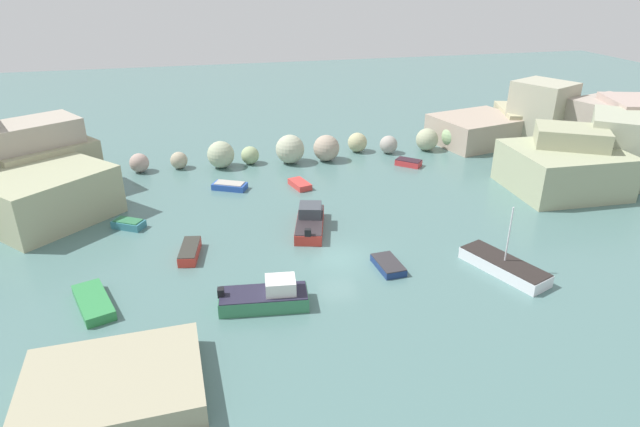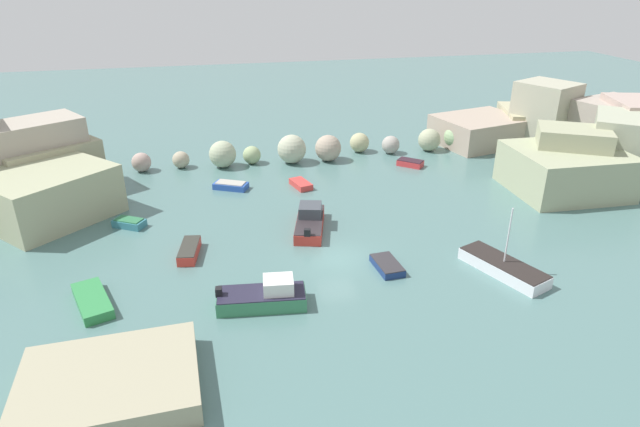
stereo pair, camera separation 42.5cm
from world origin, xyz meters
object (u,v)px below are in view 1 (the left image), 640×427
Objects in this scene: stone_dock at (113,386)px; moored_boat_10 at (93,302)px; moored_boat_6 at (310,221)px; moored_boat_7 at (129,224)px; moored_boat_9 at (388,265)px; moored_boat_3 at (408,163)px; moored_boat_0 at (300,184)px; moored_boat_1 at (267,297)px; moored_boat_4 at (504,266)px; moored_boat_5 at (230,186)px; moored_boat_2 at (190,251)px; moored_boat_8 at (109,192)px.

stone_dock is 7.87m from moored_boat_10.
moored_boat_6 is 2.21× the size of moored_boat_7.
moored_boat_9 is 17.67m from moored_boat_10.
moored_boat_7 is (-25.22, -7.88, 0.00)m from moored_boat_3.
moored_boat_1 is (-5.47, -17.27, 0.36)m from moored_boat_0.
moored_boat_6 is at bearing 70.12° from moored_boat_1.
moored_boat_4 is 13.76m from moored_boat_6.
moored_boat_1 is at bearing 155.46° from moored_boat_7.
moored_boat_3 is 0.45× the size of moored_boat_6.
moored_boat_5 is at bearing 73.19° from stone_dock.
moored_boat_5 is 18.11m from moored_boat_9.
moored_boat_0 is 1.03× the size of moored_boat_3.
moored_boat_0 is 0.96× the size of moored_boat_9.
moored_boat_0 is 21.25m from moored_boat_10.
moored_boat_7 is at bearing -125.22° from moored_boat_9.
moored_boat_7 is (-0.74, 17.79, -0.28)m from stone_dock.
moored_boat_10 is at bearing 103.72° from stone_dock.
moored_boat_4 reaches higher than moored_boat_5.
moored_boat_5 is at bearing 65.84° from moored_boat_0.
stone_dock is at bearing 89.30° from moored_boat_3.
stone_dock is at bearing 134.88° from moored_boat_0.
moored_boat_7 is 0.93× the size of moored_boat_9.
stone_dock is 26.22m from moored_boat_0.
moored_boat_9 is (8.66, -15.91, -0.04)m from moored_boat_5.
moored_boat_2 is (3.55, 12.38, -0.24)m from stone_dock.
moored_boat_10 is (-1.86, 7.64, -0.29)m from stone_dock.
moored_boat_5 is (7.15, 23.65, -0.30)m from stone_dock.
moored_boat_2 is 0.55× the size of moored_boat_4.
moored_boat_4 reaches higher than moored_boat_8.
moored_boat_4 is at bearing 13.92° from stone_dock.
moored_boat_3 reaches higher than moored_boat_10.
moored_boat_3 reaches higher than moored_boat_9.
moored_boat_4 is at bearing 66.13° from moored_boat_8.
moored_boat_5 is 0.56× the size of moored_boat_6.
moored_boat_1 is 0.91× the size of moored_boat_6.
moored_boat_3 is 27.34m from moored_boat_8.
moored_boat_0 is at bearing 18.00° from moored_boat_5.
moored_boat_4 is at bearing 7.47° from moored_boat_1.
moored_boat_9 is (-8.67, -17.94, -0.06)m from moored_boat_3.
moored_boat_3 is 16.58m from moored_boat_6.
moored_boat_0 is 1.03× the size of moored_boat_7.
moored_boat_3 is at bearing 150.25° from moored_boat_9.
stone_dock is 1.78× the size of moored_boat_10.
moored_boat_5 is 1.15× the size of moored_boat_9.
moored_boat_8 reaches higher than moored_boat_5.
moored_boat_2 is 0.58× the size of moored_boat_6.
moored_boat_10 is at bearing 173.56° from moored_boat_1.
stone_dock is 9.39m from moored_boat_1.
moored_boat_7 reaches higher than moored_boat_9.
moored_boat_3 is 0.68× the size of moored_boat_8.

